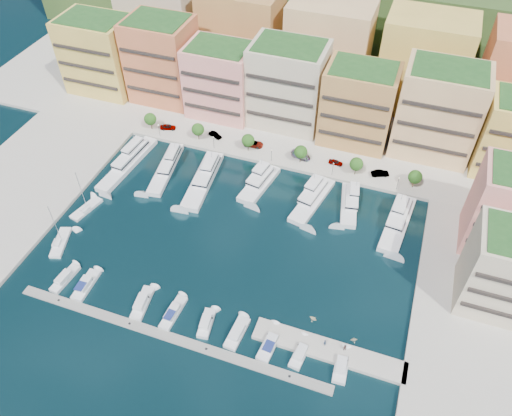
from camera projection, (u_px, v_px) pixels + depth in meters
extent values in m
plane|color=black|center=(232.00, 240.00, 124.76)|extent=(400.00, 400.00, 0.00)
cube|color=#9E998E|center=(300.00, 107.00, 165.89)|extent=(220.00, 64.00, 2.00)
cube|color=#9E998E|center=(492.00, 341.00, 104.91)|extent=(34.00, 76.00, 2.00)
cube|color=#9E998E|center=(7.00, 203.00, 134.00)|extent=(34.00, 76.00, 2.00)
cube|color=#253D19|center=(333.00, 42.00, 197.73)|extent=(240.00, 40.00, 58.00)
cube|color=gray|center=(167.00, 337.00, 105.57)|extent=(72.00, 2.20, 0.35)
cube|color=#9E998E|center=(328.00, 352.00, 103.13)|extent=(32.00, 5.00, 2.00)
cube|color=#E6BF54|center=(100.00, 55.00, 164.17)|extent=(22.00, 16.00, 24.00)
cube|color=black|center=(86.00, 67.00, 158.70)|extent=(20.24, 0.50, 0.90)
cube|color=#1D471C|center=(91.00, 19.00, 155.36)|extent=(19.36, 14.08, 0.80)
cube|color=#D36D46|center=(162.00, 61.00, 159.63)|extent=(20.00, 16.00, 26.00)
cube|color=black|center=(150.00, 73.00, 154.16)|extent=(18.40, 0.50, 0.90)
cube|color=#1D471C|center=(156.00, 20.00, 150.11)|extent=(17.60, 14.08, 0.80)
cube|color=#E69180|center=(221.00, 81.00, 154.80)|extent=(20.00, 15.00, 22.00)
cube|color=black|center=(211.00, 94.00, 149.66)|extent=(18.40, 0.50, 0.90)
cube|color=#1D471C|center=(219.00, 47.00, 146.69)|extent=(17.60, 13.20, 0.80)
cube|color=beige|center=(287.00, 86.00, 150.13)|extent=(22.00, 16.00, 25.00)
cube|color=black|center=(279.00, 100.00, 144.66)|extent=(20.24, 0.50, 0.90)
cube|color=#1D471C|center=(290.00, 46.00, 140.96)|extent=(19.36, 14.08, 0.80)
cube|color=#BE8B47|center=(358.00, 106.00, 144.35)|extent=(20.00, 15.00, 23.00)
cube|color=black|center=(352.00, 121.00, 139.21)|extent=(18.40, 0.50, 0.90)
cube|color=#1D471C|center=(364.00, 69.00, 135.90)|extent=(17.60, 13.20, 0.80)
cube|color=#E9C07B|center=(438.00, 112.00, 139.45)|extent=(22.00, 16.00, 26.00)
cube|color=black|center=(435.00, 129.00, 133.98)|extent=(20.24, 0.50, 0.90)
cube|color=#1D471C|center=(451.00, 69.00, 129.93)|extent=(19.36, 14.08, 0.80)
cube|color=#E69180|center=(512.00, 211.00, 114.96)|extent=(18.00, 14.00, 22.00)
cube|color=black|center=(512.00, 233.00, 110.15)|extent=(16.56, 0.50, 0.90)
cube|color=beige|center=(511.00, 273.00, 103.73)|extent=(18.00, 14.00, 20.00)
cube|color=black|center=(511.00, 301.00, 98.92)|extent=(16.56, 0.50, 0.90)
cube|color=beige|center=(162.00, 21.00, 175.38)|extent=(26.00, 18.00, 30.00)
cube|color=#BE8B47|center=(242.00, 34.00, 168.34)|extent=(26.00, 18.00, 30.00)
cube|color=#E9C07B|center=(328.00, 48.00, 161.30)|extent=(26.00, 18.00, 30.00)
cube|color=#E6BF54|center=(423.00, 64.00, 154.27)|extent=(26.00, 18.00, 30.00)
cylinder|color=#473323|center=(151.00, 125.00, 154.59)|extent=(0.24, 0.24, 3.00)
sphere|color=#174614|center=(150.00, 119.00, 152.99)|extent=(3.80, 3.80, 3.80)
cylinder|color=#473323|center=(199.00, 135.00, 150.84)|extent=(0.24, 0.24, 3.00)
sphere|color=#174614|center=(198.00, 129.00, 149.24)|extent=(3.80, 3.80, 3.80)
cylinder|color=#473323|center=(248.00, 146.00, 147.08)|extent=(0.24, 0.24, 3.00)
sphere|color=#174614|center=(248.00, 140.00, 145.49)|extent=(3.80, 3.80, 3.80)
cylinder|color=#473323|center=(300.00, 158.00, 143.33)|extent=(0.24, 0.24, 3.00)
sphere|color=#174614|center=(301.00, 152.00, 141.73)|extent=(3.80, 3.80, 3.80)
cylinder|color=#473323|center=(355.00, 170.00, 139.58)|extent=(0.24, 0.24, 3.00)
sphere|color=#174614|center=(356.00, 164.00, 137.98)|extent=(3.80, 3.80, 3.80)
cylinder|color=#473323|center=(413.00, 183.00, 135.82)|extent=(0.24, 0.24, 3.00)
sphere|color=#174614|center=(415.00, 177.00, 134.23)|extent=(3.80, 3.80, 3.80)
cylinder|color=black|center=(159.00, 130.00, 151.77)|extent=(0.10, 0.10, 4.00)
sphere|color=#FFF2CC|center=(158.00, 125.00, 150.32)|extent=(0.30, 0.30, 0.30)
cylinder|color=black|center=(214.00, 143.00, 147.55)|extent=(0.10, 0.10, 4.00)
sphere|color=#FFF2CC|center=(213.00, 137.00, 146.09)|extent=(0.30, 0.30, 0.30)
cylinder|color=black|center=(271.00, 156.00, 143.33)|extent=(0.10, 0.10, 4.00)
sphere|color=#FFF2CC|center=(272.00, 150.00, 141.87)|extent=(0.30, 0.30, 0.30)
cylinder|color=black|center=(333.00, 169.00, 139.10)|extent=(0.10, 0.10, 4.00)
sphere|color=#FFF2CC|center=(333.00, 164.00, 137.65)|extent=(0.30, 0.30, 0.30)
cylinder|color=black|center=(398.00, 184.00, 134.88)|extent=(0.10, 0.10, 4.00)
sphere|color=#FFF2CC|center=(399.00, 178.00, 133.42)|extent=(0.30, 0.30, 0.30)
cube|color=silver|center=(128.00, 165.00, 144.44)|extent=(6.27, 25.66, 2.30)
cube|color=silver|center=(131.00, 154.00, 144.67)|extent=(4.59, 14.21, 1.80)
cube|color=black|center=(131.00, 154.00, 144.67)|extent=(4.65, 14.27, 0.55)
cube|color=silver|center=(134.00, 146.00, 144.88)|extent=(3.15, 7.80, 1.40)
cylinder|color=#B2B2B7|center=(135.00, 138.00, 144.75)|extent=(0.14, 0.14, 1.80)
cube|color=silver|center=(166.00, 170.00, 142.87)|extent=(7.29, 22.42, 2.30)
cube|color=silver|center=(169.00, 160.00, 142.88)|extent=(5.10, 12.49, 1.80)
cube|color=black|center=(169.00, 160.00, 142.88)|extent=(5.17, 12.56, 0.55)
cube|color=silver|center=(171.00, 152.00, 142.91)|extent=(3.40, 6.91, 1.40)
cylinder|color=#B2B2B7|center=(172.00, 145.00, 142.65)|extent=(0.14, 0.14, 1.80)
cube|color=black|center=(166.00, 171.00, 143.19)|extent=(7.34, 22.47, 0.35)
cube|color=silver|center=(203.00, 181.00, 139.46)|extent=(7.34, 24.26, 2.30)
cube|color=silver|center=(206.00, 171.00, 139.58)|extent=(5.40, 13.48, 1.80)
cube|color=black|center=(206.00, 171.00, 139.58)|extent=(5.46, 13.54, 0.55)
cube|color=silver|center=(208.00, 162.00, 139.72)|extent=(3.72, 7.42, 1.40)
cylinder|color=#B2B2B7|center=(210.00, 155.00, 139.53)|extent=(0.14, 0.14, 1.80)
cube|color=silver|center=(259.00, 185.00, 138.33)|extent=(7.61, 17.04, 2.30)
cube|color=silver|center=(261.00, 176.00, 137.96)|extent=(5.50, 9.59, 1.80)
cube|color=black|center=(261.00, 176.00, 137.96)|extent=(5.56, 9.66, 0.55)
cube|color=silver|center=(263.00, 169.00, 137.70)|extent=(3.74, 5.36, 1.40)
cylinder|color=#B2B2B7|center=(264.00, 162.00, 137.21)|extent=(0.14, 0.14, 1.80)
cube|color=silver|center=(312.00, 202.00, 133.75)|extent=(8.45, 19.79, 2.30)
cube|color=silver|center=(314.00, 192.00, 133.57)|extent=(5.88, 11.14, 1.80)
cube|color=black|center=(314.00, 192.00, 133.57)|extent=(5.95, 11.21, 0.55)
cube|color=silver|center=(316.00, 184.00, 133.46)|extent=(3.91, 6.22, 1.40)
cylinder|color=#B2B2B7|center=(318.00, 176.00, 133.09)|extent=(0.14, 0.14, 1.80)
cube|color=black|center=(312.00, 203.00, 134.07)|extent=(8.51, 19.85, 0.35)
cube|color=silver|center=(349.00, 206.00, 132.60)|extent=(6.78, 16.36, 2.30)
cube|color=silver|center=(351.00, 197.00, 132.20)|extent=(4.80, 9.19, 1.80)
cube|color=black|center=(351.00, 197.00, 132.20)|extent=(4.87, 9.26, 0.55)
cube|color=silver|center=(353.00, 189.00, 131.91)|extent=(3.22, 5.12, 1.40)
cylinder|color=#B2B2B7|center=(354.00, 182.00, 131.40)|extent=(0.14, 0.14, 1.80)
cube|color=silver|center=(397.00, 225.00, 127.83)|extent=(7.09, 21.39, 2.30)
cube|color=silver|center=(400.00, 214.00, 127.77)|extent=(5.26, 11.89, 1.80)
cube|color=black|center=(400.00, 214.00, 127.77)|extent=(5.33, 11.96, 0.55)
cube|color=silver|center=(402.00, 205.00, 127.75)|extent=(3.64, 6.56, 1.40)
cylinder|color=#B2B2B7|center=(404.00, 197.00, 127.44)|extent=(0.14, 0.14, 1.80)
cube|color=silver|center=(65.00, 279.00, 115.85)|extent=(3.10, 8.54, 1.40)
cube|color=silver|center=(63.00, 277.00, 114.65)|extent=(2.20, 4.16, 1.10)
cube|color=black|center=(67.00, 272.00, 115.94)|extent=(1.71, 0.25, 0.55)
cube|color=silver|center=(86.00, 286.00, 114.53)|extent=(3.15, 8.78, 1.40)
cube|color=silver|center=(84.00, 284.00, 113.32)|extent=(2.35, 4.25, 1.10)
cube|color=black|center=(88.00, 279.00, 114.65)|extent=(2.03, 0.18, 0.55)
cube|color=navy|center=(80.00, 286.00, 112.15)|extent=(2.07, 2.68, 0.12)
cube|color=silver|center=(143.00, 304.00, 111.11)|extent=(3.73, 9.06, 1.40)
cube|color=silver|center=(141.00, 302.00, 109.89)|extent=(2.58, 4.45, 1.10)
cube|color=black|center=(145.00, 296.00, 111.24)|extent=(1.90, 0.34, 0.55)
cube|color=silver|center=(174.00, 313.00, 109.33)|extent=(2.91, 9.06, 1.40)
cube|color=silver|center=(172.00, 312.00, 108.11)|extent=(2.14, 4.38, 1.10)
cube|color=black|center=(176.00, 306.00, 109.47)|extent=(1.78, 0.19, 0.55)
cube|color=navy|center=(169.00, 315.00, 106.91)|extent=(1.86, 2.77, 0.12)
cube|color=silver|center=(207.00, 324.00, 107.47)|extent=(3.45, 7.42, 1.40)
cube|color=silver|center=(206.00, 322.00, 106.31)|extent=(2.40, 3.67, 1.10)
cube|color=black|center=(208.00, 317.00, 107.44)|extent=(1.79, 0.35, 0.55)
cube|color=silver|center=(237.00, 334.00, 105.82)|extent=(3.34, 8.22, 1.40)
cube|color=silver|center=(236.00, 332.00, 104.63)|extent=(2.44, 4.01, 1.10)
cube|color=black|center=(239.00, 326.00, 105.87)|extent=(2.00, 0.24, 0.55)
cube|color=silver|center=(270.00, 344.00, 104.09)|extent=(3.58, 8.87, 1.40)
cube|color=silver|center=(270.00, 343.00, 102.88)|extent=(2.54, 4.34, 1.10)
cube|color=black|center=(272.00, 336.00, 104.20)|extent=(1.99, 0.29, 0.55)
cube|color=navy|center=(268.00, 346.00, 101.70)|extent=(2.17, 2.77, 0.12)
cube|color=silver|center=(300.00, 354.00, 102.54)|extent=(3.34, 7.63, 1.40)
cube|color=silver|center=(300.00, 352.00, 101.37)|extent=(2.33, 3.75, 1.10)
cube|color=black|center=(302.00, 347.00, 102.53)|extent=(1.76, 0.32, 0.55)
cube|color=silver|center=(341.00, 367.00, 100.55)|extent=(3.16, 7.78, 1.40)
cube|color=silver|center=(341.00, 365.00, 99.37)|extent=(2.31, 3.79, 1.10)
cube|color=black|center=(343.00, 359.00, 100.56)|extent=(1.92, 0.23, 0.55)
cube|color=silver|center=(61.00, 243.00, 123.72)|extent=(5.63, 9.99, 1.20)
cube|color=silver|center=(58.00, 243.00, 122.45)|extent=(2.34, 2.80, 0.60)
cylinder|color=#B2B2B7|center=(54.00, 224.00, 119.35)|extent=(0.14, 0.14, 12.00)
cylinder|color=#B2B2B7|center=(56.00, 243.00, 121.63)|extent=(1.43, 4.14, 0.10)
cube|color=silver|center=(87.00, 209.00, 132.01)|extent=(4.90, 9.69, 1.20)
cube|color=silver|center=(84.00, 209.00, 130.75)|extent=(2.18, 2.65, 0.60)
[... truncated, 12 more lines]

